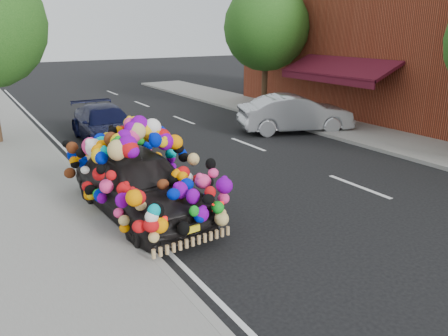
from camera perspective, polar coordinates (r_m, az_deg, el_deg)
The scene contains 9 objects.
ground at distance 9.44m, azimuth 2.36°, elevation -6.41°, with size 100.00×100.00×0.00m, color black.
sidewalk at distance 8.10m, azimuth -24.44°, elevation -12.01°, with size 4.00×60.00×0.12m, color gray.
kerb at distance 8.45m, azimuth -11.17°, elevation -9.32°, with size 0.15×60.00×0.13m, color gray.
footpath_far at distance 16.94m, azimuth 20.06°, elevation 3.71°, with size 3.00×40.00×0.12m, color gray.
lane_markings at distance 11.70m, azimuth 17.18°, elevation -2.31°, with size 6.00×50.00×0.01m, color silver, non-canonical shape.
tree_far_b at distance 21.40m, azimuth 5.51°, elevation 17.78°, with size 4.00×4.00×5.90m.
plush_art_car at distance 9.36m, azimuth -11.18°, elevation 0.04°, with size 2.34×4.55×2.09m.
navy_sedan at distance 15.99m, azimuth -15.19°, elevation 5.50°, with size 1.77×4.36×1.27m, color black.
silver_hatchback at distance 17.25m, azimuth 9.30°, elevation 7.04°, with size 1.52×4.36×1.44m, color #ACAEB4.
Camera 1 is at (-4.84, -7.12, 3.87)m, focal length 35.00 mm.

